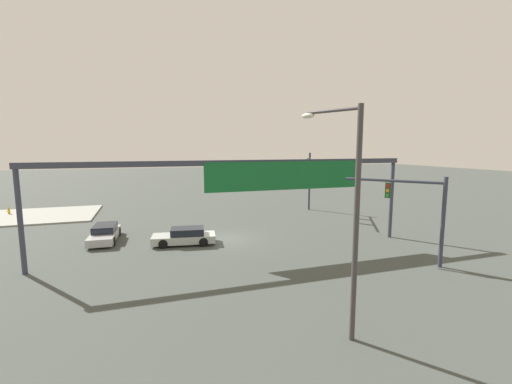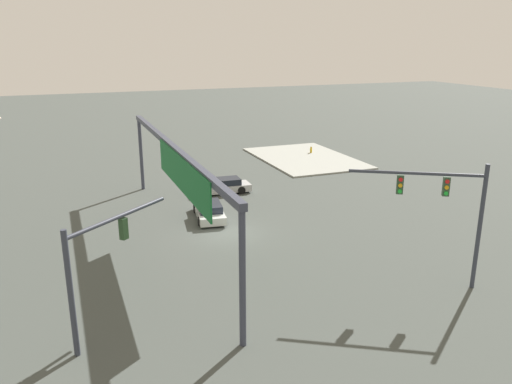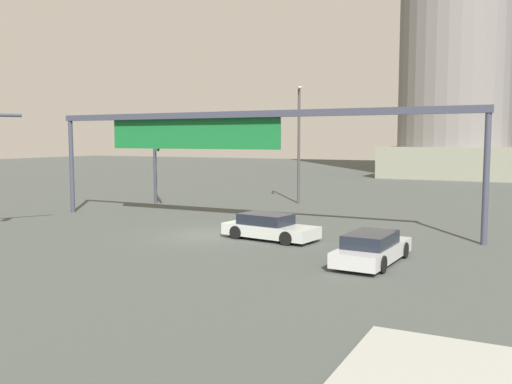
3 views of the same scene
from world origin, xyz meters
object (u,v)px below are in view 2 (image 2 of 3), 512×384
(sedan_car_approaching, at_px, (209,211))
(fire_hydrant_on_curb, at_px, (311,150))
(traffic_signal_near_corner, at_px, (95,258))
(traffic_signal_opposite_side, at_px, (448,202))
(sedan_car_waiting_far, at_px, (223,186))

(sedan_car_approaching, xyz_separation_m, fire_hydrant_on_curb, (16.36, -16.53, -0.09))
(traffic_signal_near_corner, height_order, traffic_signal_opposite_side, traffic_signal_opposite_side)
(sedan_car_waiting_far, bearing_deg, fire_hydrant_on_curb, -138.77)
(sedan_car_approaching, bearing_deg, sedan_car_waiting_far, -18.00)
(sedan_car_waiting_far, bearing_deg, sedan_car_approaching, 66.97)
(traffic_signal_opposite_side, bearing_deg, fire_hydrant_on_curb, -74.48)
(traffic_signal_near_corner, distance_m, sedan_car_waiting_far, 22.04)
(sedan_car_waiting_far, height_order, fire_hydrant_on_curb, sedan_car_waiting_far)
(sedan_car_approaching, height_order, sedan_car_waiting_far, same)
(sedan_car_waiting_far, bearing_deg, traffic_signal_near_corner, 62.05)
(traffic_signal_near_corner, xyz_separation_m, sedan_car_waiting_far, (18.64, -11.33, -3.12))
(sedan_car_waiting_far, distance_m, fire_hydrant_on_curb, 17.37)
(traffic_signal_near_corner, relative_size, sedan_car_approaching, 1.13)
(traffic_signal_opposite_side, height_order, sedan_car_approaching, traffic_signal_opposite_side)
(fire_hydrant_on_curb, bearing_deg, sedan_car_waiting_far, 127.88)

